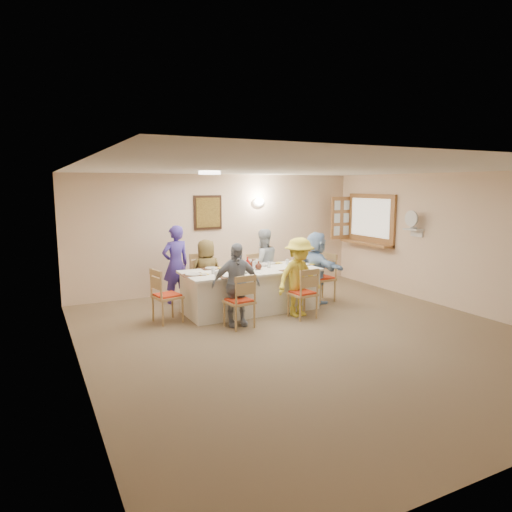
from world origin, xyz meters
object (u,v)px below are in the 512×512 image
chair_front_right (303,293)px  diner_back_left (206,273)px  chair_back_left (204,279)px  caregiver (176,264)px  chair_front_left (239,300)px  diner_front_left (236,285)px  dining_table (251,290)px  diner_back_right (263,264)px  diner_front_right (299,277)px  desk_fan (413,222)px  condiment_ketchup (248,263)px  chair_right_end (322,278)px  diner_right_end (316,267)px  chair_left_end (167,295)px  chair_back_right (260,276)px  serving_hatch (371,220)px

chair_front_right → diner_back_left: diner_back_left is taller
chair_back_left → diner_back_left: bearing=-93.4°
caregiver → chair_front_right: bearing=121.0°
chair_front_left → diner_front_left: size_ratio=0.65×
dining_table → diner_back_right: diner_back_right is taller
chair_back_left → diner_front_right: size_ratio=0.71×
diner_back_right → desk_fan: bearing=157.7°
chair_front_left → condiment_ketchup: (0.53, 0.79, 0.44)m
chair_right_end → diner_right_end: 0.26m
chair_front_left → diner_front_left: bearing=-97.8°
chair_left_end → diner_back_right: (2.15, 0.68, 0.25)m
chair_left_end → chair_right_end: chair_right_end is taller
chair_back_right → chair_right_end: (0.95, -0.80, 0.03)m
chair_left_end → chair_back_left: bearing=-61.2°
desk_fan → chair_back_right: size_ratio=0.34×
chair_right_end → diner_front_right: bearing=-58.8°
condiment_ketchup → diner_back_left: bearing=127.2°
chair_back_right → chair_front_left: 2.00m
chair_back_right → chair_front_left: size_ratio=1.01×
chair_back_right → chair_right_end: 1.24m
chair_front_left → diner_right_end: size_ratio=0.64×
chair_back_left → chair_back_right: 1.20m
diner_back_left → diner_right_end: bearing=160.9°
chair_front_right → caregiver: (-1.65, 1.95, 0.32)m
condiment_ketchup → chair_front_right: bearing=-49.5°
chair_front_right → diner_right_end: bearing=-139.5°
diner_right_end → caregiver: caregiver is taller
diner_back_left → diner_front_left: 1.36m
caregiver → dining_table: bearing=123.2°
diner_front_left → diner_front_right: diner_front_right is taller
caregiver → condiment_ketchup: 1.53m
diner_right_end → caregiver: 2.73m
diner_front_left → desk_fan: bearing=11.3°
serving_hatch → chair_back_left: bearing=179.0°
chair_left_end → condiment_ketchup: 1.54m
chair_back_right → chair_front_right: bearing=-101.7°
chair_right_end → diner_back_right: bearing=-130.0°
dining_table → chair_front_right: 1.00m
diner_front_left → diner_right_end: size_ratio=0.98×
dining_table → chair_front_right: chair_front_right is taller
diner_back_right → condiment_ketchup: size_ratio=5.82×
diner_right_end → condiment_ketchup: bearing=91.2°
chair_front_left → condiment_ketchup: size_ratio=3.64×
chair_back_left → chair_front_right: (1.20, -1.60, -0.05)m
dining_table → chair_back_left: bearing=126.9°
diner_back_left → condiment_ketchup: (0.53, -0.69, 0.24)m
chair_front_left → chair_right_end: (2.15, 0.80, 0.03)m
chair_back_left → chair_front_left: (-0.00, -1.60, -0.05)m
chair_front_right → diner_back_right: diner_back_right is taller
chair_back_right → diner_front_left: 1.92m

